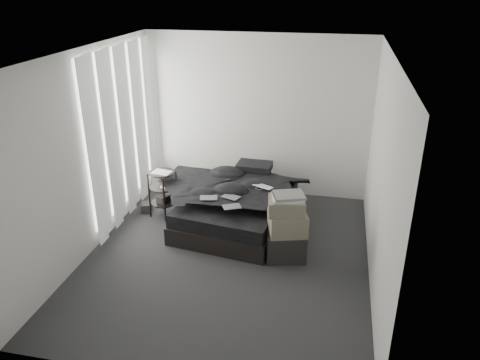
% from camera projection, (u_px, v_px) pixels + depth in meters
% --- Properties ---
extents(floor, '(3.60, 4.20, 0.01)m').
position_uv_depth(floor, '(227.00, 256.00, 6.13)').
color(floor, '#2A2A2C').
rests_on(floor, ground).
extents(ceiling, '(3.60, 4.20, 0.01)m').
position_uv_depth(ceiling, '(225.00, 53.00, 5.08)').
color(ceiling, white).
rests_on(ceiling, ground).
extents(wall_back, '(3.60, 0.01, 2.60)m').
position_uv_depth(wall_back, '(257.00, 117.00, 7.48)').
color(wall_back, silver).
rests_on(wall_back, ground).
extents(wall_front, '(3.60, 0.01, 2.60)m').
position_uv_depth(wall_front, '(164.00, 261.00, 3.72)').
color(wall_front, silver).
rests_on(wall_front, ground).
extents(wall_left, '(0.01, 4.20, 2.60)m').
position_uv_depth(wall_left, '(89.00, 153.00, 5.94)').
color(wall_left, silver).
rests_on(wall_left, ground).
extents(wall_right, '(0.01, 4.20, 2.60)m').
position_uv_depth(wall_right, '(381.00, 177.00, 5.26)').
color(wall_right, silver).
rests_on(wall_right, ground).
extents(window_left, '(0.02, 2.00, 2.30)m').
position_uv_depth(window_left, '(121.00, 129.00, 6.72)').
color(window_left, white).
rests_on(window_left, wall_left).
extents(curtain_left, '(0.06, 2.12, 2.48)m').
position_uv_depth(curtain_left, '(124.00, 134.00, 6.74)').
color(curtain_left, white).
rests_on(curtain_left, wall_left).
extents(bed, '(1.67, 2.05, 0.25)m').
position_uv_depth(bed, '(237.00, 215.00, 6.90)').
color(bed, black).
rests_on(bed, floor).
extents(mattress, '(1.61, 1.99, 0.20)m').
position_uv_depth(mattress, '(237.00, 202.00, 6.80)').
color(mattress, black).
rests_on(mattress, bed).
extents(duvet, '(1.60, 1.78, 0.22)m').
position_uv_depth(duvet, '(236.00, 190.00, 6.68)').
color(duvet, black).
rests_on(duvet, mattress).
extents(pillow_lower, '(0.61, 0.46, 0.13)m').
position_uv_depth(pillow_lower, '(251.00, 173.00, 7.37)').
color(pillow_lower, black).
rests_on(pillow_lower, mattress).
extents(pillow_upper, '(0.54, 0.38, 0.12)m').
position_uv_depth(pillow_upper, '(254.00, 167.00, 7.29)').
color(pillow_upper, black).
rests_on(pillow_upper, pillow_lower).
extents(laptop, '(0.35, 0.30, 0.02)m').
position_uv_depth(laptop, '(261.00, 183.00, 6.60)').
color(laptop, silver).
rests_on(laptop, duvet).
extents(comic_a, '(0.26, 0.20, 0.01)m').
position_uv_depth(comic_a, '(209.00, 193.00, 6.32)').
color(comic_a, black).
rests_on(comic_a, duvet).
extents(comic_b, '(0.27, 0.23, 0.01)m').
position_uv_depth(comic_b, '(231.00, 192.00, 6.35)').
color(comic_b, black).
rests_on(comic_b, duvet).
extents(comic_c, '(0.28, 0.24, 0.01)m').
position_uv_depth(comic_c, '(232.00, 201.00, 6.08)').
color(comic_c, black).
rests_on(comic_c, duvet).
extents(side_stand, '(0.49, 0.49, 0.71)m').
position_uv_depth(side_stand, '(163.00, 194.00, 7.03)').
color(side_stand, black).
rests_on(side_stand, floor).
extents(papers, '(0.30, 0.25, 0.01)m').
position_uv_depth(papers, '(162.00, 172.00, 6.87)').
color(papers, white).
rests_on(papers, side_stand).
extents(floor_books, '(0.19, 0.23, 0.14)m').
position_uv_depth(floor_books, '(146.00, 207.00, 7.27)').
color(floor_books, black).
rests_on(floor_books, floor).
extents(box_lower, '(0.57, 0.49, 0.37)m').
position_uv_depth(box_lower, '(286.00, 245.00, 6.04)').
color(box_lower, black).
rests_on(box_lower, floor).
extents(box_mid, '(0.55, 0.49, 0.28)m').
position_uv_depth(box_mid, '(288.00, 223.00, 5.89)').
color(box_mid, '#666250').
rests_on(box_mid, box_lower).
extents(box_upper, '(0.50, 0.43, 0.20)m').
position_uv_depth(box_upper, '(287.00, 206.00, 5.81)').
color(box_upper, '#666250').
rests_on(box_upper, box_mid).
extents(art_book_white, '(0.44, 0.38, 0.04)m').
position_uv_depth(art_book_white, '(288.00, 198.00, 5.76)').
color(art_book_white, silver).
rests_on(art_book_white, box_upper).
extents(art_book_snake, '(0.44, 0.40, 0.03)m').
position_uv_depth(art_book_snake, '(289.00, 195.00, 5.74)').
color(art_book_snake, silver).
rests_on(art_book_snake, art_book_white).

